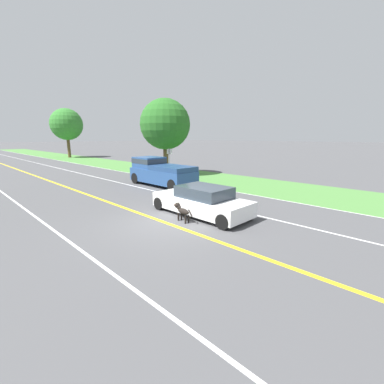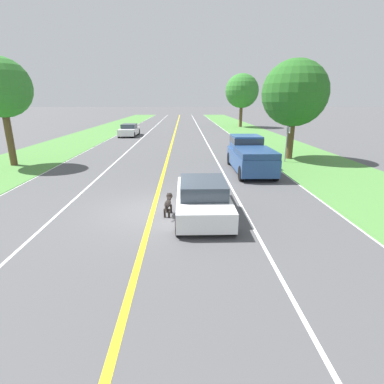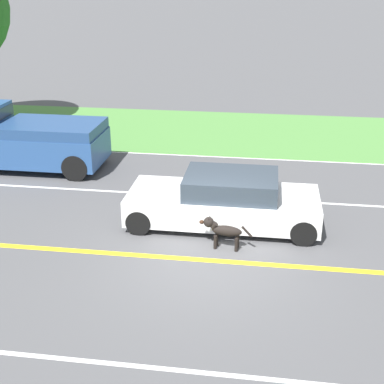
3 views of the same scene
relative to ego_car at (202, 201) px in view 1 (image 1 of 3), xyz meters
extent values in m
plane|color=#4C4C4F|center=(-1.88, 0.25, -0.61)|extent=(400.00, 400.00, 0.00)
cube|color=yellow|center=(-1.88, 0.25, -0.61)|extent=(0.18, 160.00, 0.01)
cube|color=white|center=(5.12, 0.25, -0.61)|extent=(0.14, 160.00, 0.01)
cube|color=white|center=(1.62, 0.25, -0.61)|extent=(0.10, 160.00, 0.01)
cube|color=white|center=(-5.38, 0.25, -0.61)|extent=(0.10, 160.00, 0.01)
cube|color=#4C843D|center=(8.12, 0.25, -0.60)|extent=(6.00, 160.00, 0.03)
cube|color=white|center=(0.00, 0.04, -0.12)|extent=(1.87, 4.63, 0.64)
cube|color=#2D3842|center=(0.00, -0.14, 0.45)|extent=(1.61, 2.22, 0.49)
cylinder|color=black|center=(0.85, 1.96, -0.31)|extent=(0.22, 0.61, 0.61)
cylinder|color=black|center=(0.85, -1.88, -0.31)|extent=(0.22, 0.61, 0.61)
cylinder|color=black|center=(-0.85, 1.96, -0.31)|extent=(0.22, 0.61, 0.61)
cylinder|color=black|center=(-0.85, -1.88, -0.31)|extent=(0.22, 0.61, 0.61)
ellipsoid|color=black|center=(-1.28, -0.16, -0.17)|extent=(0.30, 0.71, 0.24)
cylinder|color=black|center=(-1.18, 0.07, -0.45)|extent=(0.08, 0.08, 0.32)
cylinder|color=black|center=(-1.23, -0.41, -0.45)|extent=(0.08, 0.08, 0.32)
cylinder|color=black|center=(-1.33, 0.09, -0.45)|extent=(0.08, 0.08, 0.32)
cylinder|color=black|center=(-1.39, -0.39, -0.45)|extent=(0.08, 0.08, 0.32)
cylinder|color=black|center=(-1.25, 0.13, -0.07)|extent=(0.16, 0.20, 0.18)
sphere|color=black|center=(-1.23, 0.25, -0.01)|extent=(0.26, 0.26, 0.23)
ellipsoid|color=#331E14|center=(-1.21, 0.41, -0.02)|extent=(0.12, 0.12, 0.09)
cone|color=black|center=(-1.17, 0.23, 0.08)|extent=(0.08, 0.08, 0.11)
cone|color=black|center=(-1.30, 0.25, 0.08)|extent=(0.08, 0.08, 0.11)
cylinder|color=black|center=(-1.33, -0.61, -0.14)|extent=(0.08, 0.26, 0.26)
cube|color=#284C84|center=(3.22, 6.76, 0.09)|extent=(1.99, 5.31, 0.93)
cube|color=#284C84|center=(3.22, 8.30, 0.95)|extent=(1.75, 2.01, 0.79)
cube|color=#2D3842|center=(3.22, 8.30, 1.07)|extent=(1.77, 2.03, 0.35)
cube|color=navy|center=(3.22, 5.64, 0.72)|extent=(1.95, 3.02, 0.33)
cylinder|color=black|center=(4.13, 8.86, -0.21)|extent=(0.22, 0.80, 0.80)
cylinder|color=black|center=(4.13, 4.66, -0.21)|extent=(0.22, 0.80, 0.80)
cylinder|color=black|center=(2.31, 8.86, -0.21)|extent=(0.22, 0.80, 0.80)
cylinder|color=black|center=(2.31, 4.66, -0.21)|extent=(0.22, 0.80, 0.80)
cylinder|color=brown|center=(6.93, 10.83, 0.93)|extent=(0.46, 0.46, 3.08)
sphere|color=#286623|center=(6.93, 10.83, 3.92)|extent=(4.47, 4.47, 4.47)
cylinder|color=brown|center=(8.33, 37.99, 1.29)|extent=(0.49, 0.49, 3.80)
sphere|color=#337A2D|center=(8.33, 37.99, 4.86)|extent=(5.13, 5.13, 5.13)
cylinder|color=gray|center=(6.23, 9.55, 0.61)|extent=(0.08, 0.08, 2.43)
cube|color=white|center=(6.28, 9.55, 1.57)|extent=(0.03, 0.64, 0.40)
camera|label=1|loc=(-8.20, -7.49, 2.80)|focal=24.00mm
camera|label=2|loc=(-0.67, -10.49, 3.43)|focal=28.00mm
camera|label=3|loc=(-11.97, -0.92, 5.21)|focal=50.00mm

